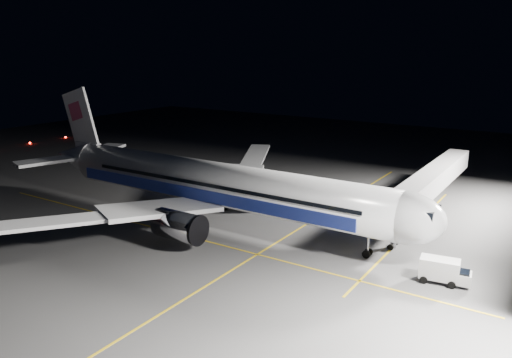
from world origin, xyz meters
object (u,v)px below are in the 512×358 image
object	(u,v)px
baggage_tug	(233,172)
safety_cone_a	(232,200)
airliner	(211,184)
jet_bridge	(428,183)
safety_cone_b	(285,214)
safety_cone_c	(248,190)
service_truck	(444,271)

from	to	relation	value
baggage_tug	safety_cone_a	xyz separation A→B (m)	(8.50, -12.06, -0.59)
safety_cone_a	baggage_tug	bearing A→B (deg)	125.20
airliner	jet_bridge	xyz separation A→B (m)	(23.08, 18.06, -0.58)
safety_cone_a	safety_cone_b	distance (m)	10.12
safety_cone_c	safety_cone_a	bearing A→B (deg)	-83.21
safety_cone_c	service_truck	bearing A→B (deg)	-25.36
service_truck	safety_cone_b	bearing A→B (deg)	150.53
service_truck	airliner	bearing A→B (deg)	168.11
airliner	safety_cone_c	world-z (taller)	airliner
jet_bridge	baggage_tug	distance (m)	34.79
airliner	safety_cone_c	distance (m)	15.23
jet_bridge	safety_cone_a	world-z (taller)	jet_bridge
airliner	jet_bridge	size ratio (longest dim) A/B	1.79
airliner	jet_bridge	distance (m)	29.31
safety_cone_a	safety_cone_b	size ratio (longest dim) A/B	1.02
jet_bridge	safety_cone_a	size ratio (longest dim) A/B	59.88
baggage_tug	service_truck	bearing A→B (deg)	-28.14
jet_bridge	baggage_tug	xyz separation A→B (m)	(-34.49, 2.62, -3.71)
airliner	safety_cone_a	distance (m)	10.32
service_truck	safety_cone_a	xyz separation A→B (m)	(-32.98, 10.55, -1.01)
airliner	safety_cone_a	world-z (taller)	airliner
safety_cone_b	safety_cone_c	bearing A→B (deg)	146.68
service_truck	safety_cone_a	bearing A→B (deg)	154.05
airliner	safety_cone_b	size ratio (longest dim) A/B	108.71
baggage_tug	safety_cone_c	size ratio (longest dim) A/B	3.98
service_truck	safety_cone_a	distance (m)	34.64
service_truck	safety_cone_c	xyz separation A→B (m)	(-33.62, 15.94, -0.97)
jet_bridge	safety_cone_c	distance (m)	27.27
airliner	safety_cone_c	size ratio (longest dim) A/B	93.30
safety_cone_a	safety_cone_c	xyz separation A→B (m)	(-0.64, 5.38, 0.04)
jet_bridge	service_truck	world-z (taller)	jet_bridge
safety_cone_b	safety_cone_a	bearing A→B (deg)	170.87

